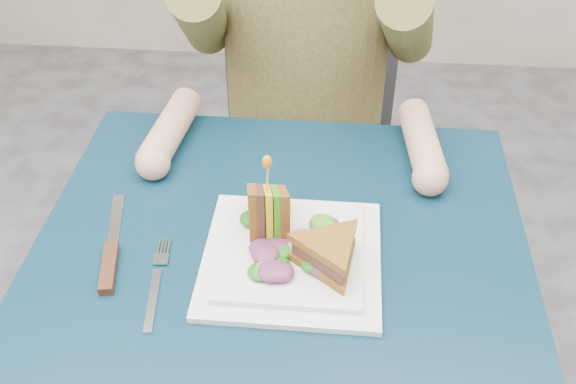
# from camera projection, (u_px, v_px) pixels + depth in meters

# --- Properties ---
(table) EXTENTS (0.75, 0.75, 0.73)m
(table) POSITION_uv_depth(u_px,v_px,m) (279.00, 296.00, 1.05)
(table) COLOR black
(table) RESTS_ON ground
(chair) EXTENTS (0.42, 0.40, 0.93)m
(chair) POSITION_uv_depth(u_px,v_px,m) (307.00, 119.00, 1.63)
(chair) COLOR #47474C
(chair) RESTS_ON ground
(plate) EXTENTS (0.26, 0.26, 0.02)m
(plate) POSITION_uv_depth(u_px,v_px,m) (292.00, 256.00, 0.99)
(plate) COLOR white
(plate) RESTS_ON table
(sandwich_flat) EXTENTS (0.17, 0.17, 0.05)m
(sandwich_flat) POSITION_uv_depth(u_px,v_px,m) (329.00, 253.00, 0.94)
(sandwich_flat) COLOR brown
(sandwich_flat) RESTS_ON plate
(sandwich_upright) EXTENTS (0.08, 0.13, 0.13)m
(sandwich_upright) POSITION_uv_depth(u_px,v_px,m) (268.00, 212.00, 1.00)
(sandwich_upright) COLOR brown
(sandwich_upright) RESTS_ON plate
(fork) EXTENTS (0.03, 0.18, 0.01)m
(fork) POSITION_uv_depth(u_px,v_px,m) (156.00, 285.00, 0.95)
(fork) COLOR silver
(fork) RESTS_ON table
(knife) EXTENTS (0.06, 0.22, 0.02)m
(knife) POSITION_uv_depth(u_px,v_px,m) (110.00, 259.00, 0.99)
(knife) COLOR silver
(knife) RESTS_ON table
(toothpick) EXTENTS (0.01, 0.01, 0.06)m
(toothpick) POSITION_uv_depth(u_px,v_px,m) (267.00, 178.00, 0.96)
(toothpick) COLOR tan
(toothpick) RESTS_ON sandwich_upright
(toothpick_frill) EXTENTS (0.01, 0.01, 0.02)m
(toothpick_frill) POSITION_uv_depth(u_px,v_px,m) (267.00, 162.00, 0.94)
(toothpick_frill) COLOR orange
(toothpick_frill) RESTS_ON sandwich_upright
(lettuce_spill) EXTENTS (0.15, 0.13, 0.02)m
(lettuce_spill) POSITION_uv_depth(u_px,v_px,m) (296.00, 242.00, 0.98)
(lettuce_spill) COLOR #337A14
(lettuce_spill) RESTS_ON plate
(onion_ring) EXTENTS (0.04, 0.04, 0.02)m
(onion_ring) POSITION_uv_depth(u_px,v_px,m) (302.00, 242.00, 0.97)
(onion_ring) COLOR #9E4C7A
(onion_ring) RESTS_ON plate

